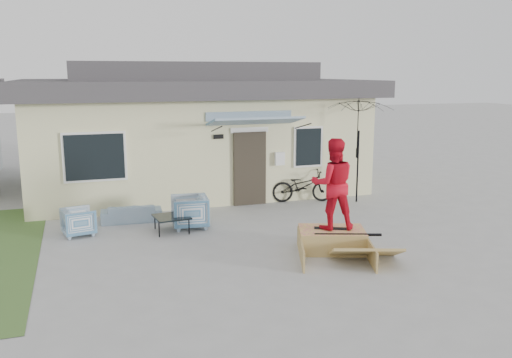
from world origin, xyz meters
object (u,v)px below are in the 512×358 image
object	(u,v)px
skater	(333,183)
skate_ramp	(332,240)
armchair_left	(79,220)
armchair_right	(190,210)
loveseat	(131,210)
skateboard	(332,228)
bicycle	(303,183)
coffee_table	(172,224)
patio_umbrella	(359,143)

from	to	relation	value
skater	skate_ramp	bearing A→B (deg)	84.57
armchair_left	armchair_right	bearing A→B (deg)	-106.17
loveseat	skateboard	xyz separation A→B (m)	(3.85, -3.63, 0.19)
skater	bicycle	bearing A→B (deg)	-91.34
skateboard	skater	bearing A→B (deg)	-64.68
coffee_table	skate_ramp	world-z (taller)	skate_ramp
loveseat	skate_ramp	size ratio (longest dim) A/B	0.82
skate_ramp	skater	size ratio (longest dim) A/B	0.95
coffee_table	skate_ramp	bearing A→B (deg)	-39.18
armchair_right	patio_umbrella	world-z (taller)	patio_umbrella
patio_umbrella	skateboard	world-z (taller)	patio_umbrella
bicycle	skateboard	world-z (taller)	bicycle
bicycle	armchair_left	bearing A→B (deg)	115.36
coffee_table	skater	xyz separation A→B (m)	(3.03, -2.41, 1.28)
bicycle	skate_ramp	xyz separation A→B (m)	(-1.16, -4.26, -0.34)
armchair_left	patio_umbrella	xyz separation A→B (m)	(7.77, 0.88, 1.39)
loveseat	coffee_table	size ratio (longest dim) A/B	1.94
armchair_right	loveseat	bearing A→B (deg)	-122.29
loveseat	bicycle	world-z (taller)	bicycle
patio_umbrella	skater	bearing A→B (deg)	-125.59
armchair_left	skater	size ratio (longest dim) A/B	0.37
skate_ramp	armchair_right	bearing A→B (deg)	152.67
coffee_table	skater	distance (m)	4.07
armchair_right	patio_umbrella	xyz separation A→B (m)	(5.19, 1.07, 1.31)
bicycle	skate_ramp	size ratio (longest dim) A/B	0.97
bicycle	skater	distance (m)	4.46
armchair_left	coffee_table	bearing A→B (deg)	-112.89
armchair_right	skate_ramp	distance (m)	3.68
patio_umbrella	skater	world-z (taller)	skater
skateboard	skater	size ratio (longest dim) A/B	0.39
skateboard	skater	distance (m)	0.99
coffee_table	armchair_left	bearing A→B (deg)	168.91
loveseat	bicycle	xyz separation A→B (m)	(4.99, 0.59, 0.28)
skate_ramp	loveseat	bearing A→B (deg)	155.46
coffee_table	patio_umbrella	bearing A→B (deg)	12.80
armchair_left	coffee_table	size ratio (longest dim) A/B	0.91
skater	armchair_right	bearing A→B (deg)	-32.12
loveseat	skate_ramp	world-z (taller)	loveseat
coffee_table	skate_ramp	xyz separation A→B (m)	(3.01, -2.45, 0.04)
armchair_left	patio_umbrella	size ratio (longest dim) A/B	0.31
patio_umbrella	skater	size ratio (longest dim) A/B	1.21
skate_ramp	skater	xyz separation A→B (m)	(0.02, 0.04, 1.24)
armchair_right	patio_umbrella	distance (m)	5.46
armchair_right	patio_umbrella	size ratio (longest dim) A/B	0.37
armchair_left	bicycle	xyz separation A→B (m)	(6.27, 1.39, 0.22)
armchair_left	armchair_right	size ratio (longest dim) A/B	0.82
patio_umbrella	skate_ramp	bearing A→B (deg)	-125.42
armchair_left	skateboard	bearing A→B (deg)	-130.63
patio_umbrella	skateboard	size ratio (longest dim) A/B	3.13
skateboard	loveseat	bearing A→B (deg)	162.01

